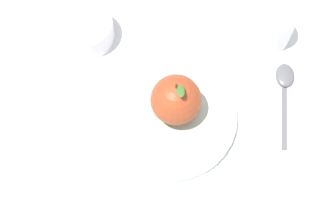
{
  "coord_description": "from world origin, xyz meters",
  "views": [
    {
      "loc": [
        0.27,
        -0.18,
        0.67
      ],
      "look_at": [
        -0.0,
        -0.02,
        0.02
      ],
      "focal_mm": 45.82,
      "sensor_mm": 36.0,
      "label": 1
    }
  ],
  "objects_px": {
    "dinner_plate": "(168,115)",
    "apple": "(177,101)",
    "spoon": "(285,84)",
    "side_bowl": "(85,29)",
    "cup": "(274,26)",
    "knife": "(257,126)"
  },
  "relations": [
    {
      "from": "dinner_plate",
      "to": "apple",
      "type": "xyz_separation_m",
      "value": [
        0.0,
        0.01,
        0.05
      ]
    },
    {
      "from": "side_bowl",
      "to": "knife",
      "type": "relative_size",
      "value": 0.6
    },
    {
      "from": "dinner_plate",
      "to": "spoon",
      "type": "relative_size",
      "value": 1.59
    },
    {
      "from": "dinner_plate",
      "to": "apple",
      "type": "relative_size",
      "value": 2.45
    },
    {
      "from": "cup",
      "to": "spoon",
      "type": "relative_size",
      "value": 0.48
    },
    {
      "from": "apple",
      "to": "cup",
      "type": "height_order",
      "value": "apple"
    },
    {
      "from": "knife",
      "to": "spoon",
      "type": "relative_size",
      "value": 1.21
    },
    {
      "from": "apple",
      "to": "knife",
      "type": "xyz_separation_m",
      "value": [
        0.09,
        0.11,
        -0.05
      ]
    },
    {
      "from": "dinner_plate",
      "to": "cup",
      "type": "distance_m",
      "value": 0.25
    },
    {
      "from": "cup",
      "to": "knife",
      "type": "xyz_separation_m",
      "value": [
        0.14,
        -0.13,
        -0.03
      ]
    },
    {
      "from": "spoon",
      "to": "knife",
      "type": "bearing_deg",
      "value": -65.37
    },
    {
      "from": "dinner_plate",
      "to": "knife",
      "type": "relative_size",
      "value": 1.31
    },
    {
      "from": "apple",
      "to": "cup",
      "type": "xyz_separation_m",
      "value": [
        -0.05,
        0.24,
        -0.02
      ]
    },
    {
      "from": "side_bowl",
      "to": "cup",
      "type": "distance_m",
      "value": 0.35
    },
    {
      "from": "dinner_plate",
      "to": "knife",
      "type": "bearing_deg",
      "value": 53.34
    },
    {
      "from": "apple",
      "to": "knife",
      "type": "relative_size",
      "value": 0.53
    },
    {
      "from": "cup",
      "to": "knife",
      "type": "bearing_deg",
      "value": -42.52
    },
    {
      "from": "dinner_plate",
      "to": "side_bowl",
      "type": "relative_size",
      "value": 2.2
    },
    {
      "from": "dinner_plate",
      "to": "apple",
      "type": "bearing_deg",
      "value": 69.46
    },
    {
      "from": "side_bowl",
      "to": "spoon",
      "type": "bearing_deg",
      "value": 44.03
    },
    {
      "from": "spoon",
      "to": "side_bowl",
      "type": "bearing_deg",
      "value": -135.97
    },
    {
      "from": "apple",
      "to": "cup",
      "type": "distance_m",
      "value": 0.24
    }
  ]
}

